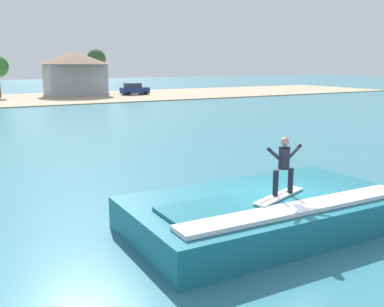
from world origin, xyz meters
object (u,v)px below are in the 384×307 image
(wave_crest, at_px, (266,211))
(tree_tall_bare, at_px, (96,60))
(surfboard, at_px, (279,196))
(house_gabled_white, at_px, (75,70))
(surfer, at_px, (284,163))
(car_far_shore, at_px, (134,89))

(wave_crest, relative_size, tree_tall_bare, 1.17)
(surfboard, relative_size, tree_tall_bare, 0.32)
(tree_tall_bare, bearing_deg, wave_crest, -102.62)
(tree_tall_bare, bearing_deg, surfboard, -102.49)
(house_gabled_white, bearing_deg, surfer, -98.67)
(car_far_shore, distance_m, house_gabled_white, 9.09)
(surfboard, bearing_deg, wave_crest, 94.50)
(wave_crest, xyz_separation_m, house_gabled_white, (8.85, 56.27, 3.33))
(surfer, bearing_deg, tree_tall_bare, 77.64)
(wave_crest, relative_size, surfer, 4.94)
(surfboard, relative_size, house_gabled_white, 0.22)
(wave_crest, height_order, surfer, surfer)
(house_gabled_white, relative_size, tree_tall_bare, 1.45)
(surfboard, height_order, car_far_shore, car_far_shore)
(wave_crest, relative_size, surfboard, 3.70)
(wave_crest, xyz_separation_m, tree_tall_bare, (13.80, 61.64, 4.82))
(house_gabled_white, bearing_deg, wave_crest, -98.93)
(surfer, bearing_deg, wave_crest, 111.15)
(surfboard, distance_m, surfer, 0.97)
(car_far_shore, distance_m, tree_tall_bare, 9.93)
(wave_crest, relative_size, house_gabled_white, 0.81)
(surfboard, xyz_separation_m, tree_tall_bare, (13.76, 62.14, 4.22))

